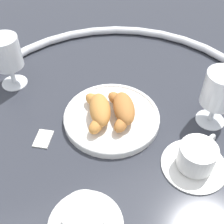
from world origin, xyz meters
TOP-DOWN VIEW (x-y plane):
  - ground_plane at (0.00, 0.00)m, footprint 2.20×2.20m
  - table_chrome_rim at (0.00, 0.00)m, footprint 0.79×0.79m
  - pastry_plate at (-0.00, 0.02)m, footprint 0.23×0.23m
  - croissant_large at (-0.01, -0.00)m, footprint 0.13×0.09m
  - croissant_small at (0.01, 0.05)m, footprint 0.13×0.09m
  - coffee_cup_near at (-0.22, 0.16)m, footprint 0.14×0.14m
  - coffee_cup_far at (-0.19, -0.09)m, footprint 0.14×0.14m
  - juice_glass_left at (0.23, 0.21)m, footprint 0.08×0.08m
  - juice_glass_right at (-0.09, -0.20)m, footprint 0.08×0.08m
  - sugar_packet at (0.01, 0.18)m, footprint 0.06×0.06m

SIDE VIEW (x-z plane):
  - ground_plane at x=0.00m, z-range 0.00..0.00m
  - sugar_packet at x=0.01m, z-range 0.00..0.01m
  - pastry_plate at x=0.00m, z-range 0.00..0.02m
  - table_chrome_rim at x=0.00m, z-range 0.00..0.02m
  - coffee_cup_near at x=-0.22m, z-range 0.00..0.06m
  - coffee_cup_far at x=-0.19m, z-range 0.00..0.06m
  - croissant_large at x=-0.01m, z-range 0.02..0.06m
  - croissant_small at x=0.01m, z-range 0.02..0.06m
  - juice_glass_left at x=0.23m, z-range 0.02..0.16m
  - juice_glass_right at x=-0.09m, z-range 0.02..0.16m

